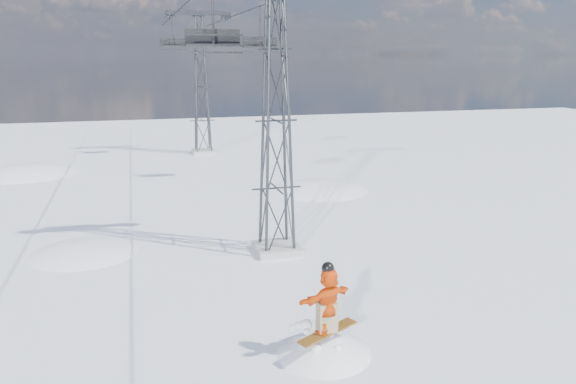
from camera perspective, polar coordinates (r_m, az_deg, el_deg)
name	(u,v)px	position (r m, az deg, el deg)	size (l,w,h in m)	color
ground	(319,347)	(16.48, 3.15, -15.48)	(120.00, 120.00, 0.00)	white
snow_terrain	(146,331)	(39.06, -14.24, -13.51)	(39.00, 37.00, 22.00)	white
lift_tower_near	(276,121)	(22.43, -1.21, 7.18)	(5.20, 1.80, 11.43)	#999999
lift_tower_far	(201,87)	(47.00, -8.81, 10.49)	(5.20, 1.80, 11.43)	#999999
haul_cables	(226,4)	(33.67, -6.31, 18.48)	(4.46, 51.00, 0.06)	black
lift_chair_near	(213,39)	(23.24, -7.59, 15.13)	(2.22, 0.64, 2.76)	black
lift_chair_mid	(260,43)	(35.10, -2.86, 14.87)	(2.15, 0.62, 2.66)	black
lift_chair_far	(173,43)	(45.23, -11.60, 14.59)	(1.97, 0.57, 2.45)	black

